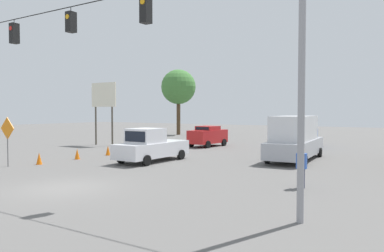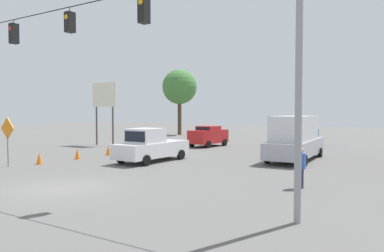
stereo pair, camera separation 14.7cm
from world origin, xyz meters
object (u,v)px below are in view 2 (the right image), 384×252
Objects in this scene: pickup_truck_white_withflow_mid at (151,146)px; work_zone_sign at (8,132)px; box_truck_silver_oncoming_far at (295,139)px; traffic_cone_fourth at (133,147)px; sedan_blue_oncoming_deep at (303,136)px; traffic_cone_nearest at (39,158)px; pedestrian at (300,168)px; sedan_red_withflow_far at (208,136)px; traffic_cone_fifth at (155,144)px; overhead_signal_span at (71,67)px; traffic_cone_second at (77,154)px; traffic_cone_third at (108,150)px; roadside_billboard at (104,100)px; tree_horizon_left at (180,87)px.

work_zone_sign is at bearing 47.29° from pickup_truck_white_withflow_mid.
box_truck_silver_oncoming_far is 10.66× the size of traffic_cone_fourth.
box_truck_silver_oncoming_far is at bearing -138.52° from work_zone_sign.
sedan_blue_oncoming_deep is 6.34× the size of traffic_cone_nearest.
box_truck_silver_oncoming_far is at bearing -71.30° from pedestrian.
sedan_red_withflow_far reaches higher than traffic_cone_fifth.
traffic_cone_fifth is at bearing 54.95° from sedan_red_withflow_far.
overhead_signal_span is 9.05m from traffic_cone_nearest.
sedan_red_withflow_far is at bearing -28.94° from box_truck_silver_oncoming_far.
traffic_cone_second is at bearing 19.25° from pickup_truck_white_withflow_mid.
traffic_cone_second is 4.72m from work_zone_sign.
box_truck_silver_oncoming_far is at bearing -143.68° from pickup_truck_white_withflow_mid.
sedan_blue_oncoming_deep is 6.34× the size of traffic_cone_third.
work_zone_sign is (0.75, 1.50, 1.63)m from traffic_cone_nearest.
sedan_blue_oncoming_deep is at bearing -74.14° from pedestrian.
pickup_truck_white_withflow_mid is at bearing 141.86° from traffic_cone_fourth.
overhead_signal_span reaches higher than traffic_cone_fifth.
roadside_billboard is 2.06× the size of work_zone_sign.
traffic_cone_fourth is at bearing -88.06° from traffic_cone_third.
sedan_red_withflow_far is 10.25m from roadside_billboard.
box_truck_silver_oncoming_far reaches higher than traffic_cone_second.
traffic_cone_fourth is 0.25× the size of work_zone_sign.
traffic_cone_second is at bearing 58.57° from sedan_blue_oncoming_deep.
traffic_cone_second is 0.12× the size of roadside_billboard.
sedan_red_withflow_far is (7.33, 4.12, -0.03)m from sedan_blue_oncoming_deep.
roadside_billboard is at bearing -48.10° from overhead_signal_span.
work_zone_sign reaches higher than traffic_cone_third.
overhead_signal_span reaches higher than traffic_cone_nearest.
overhead_signal_span reaches higher than traffic_cone_fourth.
roadside_billboard is at bearing -24.95° from traffic_cone_fourth.
sedan_red_withflow_far is 5.84× the size of traffic_cone_third.
traffic_cone_nearest is 29.95m from tree_horizon_left.
sedan_red_withflow_far is at bearing -100.34° from traffic_cone_nearest.
traffic_cone_third is at bearing -52.24° from overhead_signal_span.
traffic_cone_second is 1.00× the size of traffic_cone_third.
sedan_blue_oncoming_deep is at bearing -109.53° from pickup_truck_white_withflow_mid.
roadside_billboard is at bearing -3.38° from box_truck_silver_oncoming_far.
traffic_cone_third is at bearing 91.94° from traffic_cone_fourth.
sedan_blue_oncoming_deep is at bearing -152.73° from roadside_billboard.
traffic_cone_fourth is (-0.02, -8.35, 0.00)m from traffic_cone_nearest.
traffic_cone_fifth is (10.23, 8.25, -0.64)m from sedan_blue_oncoming_deep.
traffic_cone_fifth is (4.95, -6.65, -0.62)m from pickup_truck_white_withflow_mid.
work_zone_sign is at bearing 62.56° from sedan_blue_oncoming_deep.
work_zone_sign reaches higher than pedestrian.
pickup_truck_white_withflow_mid is 7.62× the size of traffic_cone_nearest.
roadside_billboard is (12.98, -14.47, -0.87)m from overhead_signal_span.
box_truck_silver_oncoming_far is 12.48m from traffic_cone_fourth.
pickup_truck_white_withflow_mid reaches higher than traffic_cone_fifth.
traffic_cone_nearest is 15.31m from pedestrian.
traffic_cone_third is at bearing -11.96° from pickup_truck_white_withflow_mid.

